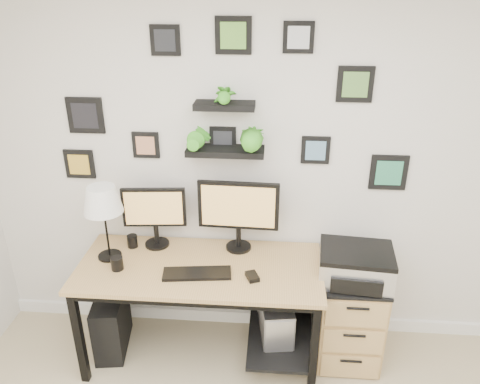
# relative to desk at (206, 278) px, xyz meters

# --- Properties ---
(room) EXTENTS (4.00, 4.00, 4.00)m
(room) POSITION_rel_desk_xyz_m (0.41, 0.32, -0.58)
(room) COLOR tan
(room) RESTS_ON ground
(desk) EXTENTS (1.60, 0.70, 0.75)m
(desk) POSITION_rel_desk_xyz_m (0.00, 0.00, 0.00)
(desk) COLOR tan
(desk) RESTS_ON ground
(monitor_left) EXTENTS (0.43, 0.18, 0.44)m
(monitor_left) POSITION_rel_desk_xyz_m (-0.37, 0.19, 0.38)
(monitor_left) COLOR black
(monitor_left) RESTS_ON desk
(monitor_right) EXTENTS (0.54, 0.18, 0.50)m
(monitor_right) POSITION_rel_desk_xyz_m (0.20, 0.20, 0.42)
(monitor_right) COLOR black
(monitor_right) RESTS_ON desk
(keyboard) EXTENTS (0.44, 0.19, 0.02)m
(keyboard) POSITION_rel_desk_xyz_m (-0.03, -0.14, 0.13)
(keyboard) COLOR black
(keyboard) RESTS_ON desk
(mouse) EXTENTS (0.10, 0.12, 0.03)m
(mouse) POSITION_rel_desk_xyz_m (0.32, -0.15, 0.14)
(mouse) COLOR black
(mouse) RESTS_ON desk
(table_lamp) EXTENTS (0.25, 0.25, 0.52)m
(table_lamp) POSITION_rel_desk_xyz_m (-0.66, 0.03, 0.54)
(table_lamp) COLOR black
(table_lamp) RESTS_ON desk
(mug) EXTENTS (0.08, 0.08, 0.09)m
(mug) POSITION_rel_desk_xyz_m (-0.56, -0.12, 0.17)
(mug) COLOR black
(mug) RESTS_ON desk
(pen_cup) EXTENTS (0.07, 0.07, 0.09)m
(pen_cup) POSITION_rel_desk_xyz_m (-0.54, 0.16, 0.17)
(pen_cup) COLOR black
(pen_cup) RESTS_ON desk
(pc_tower_black) EXTENTS (0.25, 0.46, 0.44)m
(pc_tower_black) POSITION_rel_desk_xyz_m (-0.70, -0.01, -0.41)
(pc_tower_black) COLOR black
(pc_tower_black) RESTS_ON ground
(pc_tower_grey) EXTENTS (0.27, 0.49, 0.46)m
(pc_tower_grey) POSITION_rel_desk_xyz_m (0.47, 0.04, -0.39)
(pc_tower_grey) COLOR gray
(pc_tower_grey) RESTS_ON ground
(file_cabinet) EXTENTS (0.43, 0.53, 0.67)m
(file_cabinet) POSITION_rel_desk_xyz_m (0.98, 0.06, -0.29)
(file_cabinet) COLOR tan
(file_cabinet) RESTS_ON ground
(printer) EXTENTS (0.49, 0.41, 0.21)m
(printer) POSITION_rel_desk_xyz_m (0.98, 0.01, 0.15)
(printer) COLOR silver
(printer) RESTS_ON file_cabinet
(wall_decor) EXTENTS (2.31, 0.18, 1.08)m
(wall_decor) POSITION_rel_desk_xyz_m (0.13, 0.26, 1.03)
(wall_decor) COLOR black
(wall_decor) RESTS_ON ground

